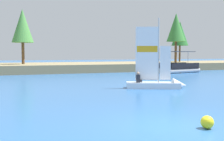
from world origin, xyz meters
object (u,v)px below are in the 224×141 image
(sailboat, at_px, (161,82))
(pontoon_boat, at_px, (179,67))
(shoreline_tree_centre, at_px, (176,28))
(wooden_dock, at_px, (166,71))
(shoreline_tree_midleft, at_px, (23,26))
(channel_buoy, at_px, (207,122))
(shoreline_tree_midright, at_px, (180,34))

(sailboat, height_order, pontoon_boat, sailboat)
(shoreline_tree_centre, xyz_separation_m, wooden_dock, (-5.18, -5.72, -6.51))
(shoreline_tree_midleft, relative_size, pontoon_boat, 1.24)
(channel_buoy, bearing_deg, sailboat, 67.81)
(shoreline_tree_centre, xyz_separation_m, shoreline_tree_midright, (3.01, 3.33, -0.66))
(pontoon_boat, bearing_deg, shoreline_tree_centre, 46.90)
(channel_buoy, bearing_deg, pontoon_boat, 57.94)
(shoreline_tree_centre, xyz_separation_m, sailboat, (-14.62, -20.46, -6.29))
(shoreline_tree_midright, height_order, sailboat, shoreline_tree_midright)
(shoreline_tree_midleft, xyz_separation_m, wooden_dock, (18.29, -7.15, -6.10))
(shoreline_tree_midleft, height_order, shoreline_tree_centre, shoreline_tree_centre)
(shoreline_tree_midleft, relative_size, channel_buoy, 16.88)
(shoreline_tree_midright, bearing_deg, pontoon_boat, -124.16)
(sailboat, height_order, channel_buoy, sailboat)
(wooden_dock, relative_size, pontoon_boat, 0.76)
(wooden_dock, bearing_deg, shoreline_tree_centre, 47.82)
(shoreline_tree_midright, bearing_deg, shoreline_tree_midleft, -175.90)
(shoreline_tree_midleft, relative_size, wooden_dock, 1.64)
(shoreline_tree_midright, height_order, wooden_dock, shoreline_tree_midright)
(shoreline_tree_midleft, relative_size, shoreline_tree_midright, 1.06)
(shoreline_tree_midright, distance_m, sailboat, 30.14)
(shoreline_tree_midright, bearing_deg, sailboat, -126.54)
(sailboat, bearing_deg, pontoon_boat, 73.83)
(shoreline_tree_midleft, height_order, shoreline_tree_midright, shoreline_tree_midleft)
(shoreline_tree_centre, bearing_deg, shoreline_tree_midleft, 176.51)
(sailboat, relative_size, pontoon_boat, 0.90)
(channel_buoy, bearing_deg, shoreline_tree_centre, 58.48)
(shoreline_tree_centre, distance_m, sailboat, 25.92)
(sailboat, xyz_separation_m, channel_buoy, (-4.11, -10.08, -0.20))
(shoreline_tree_midright, xyz_separation_m, sailboat, (-17.63, -23.79, -5.63))
(shoreline_tree_midright, xyz_separation_m, pontoon_boat, (-6.80, -10.03, -5.37))
(shoreline_tree_centre, bearing_deg, wooden_dock, -132.18)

